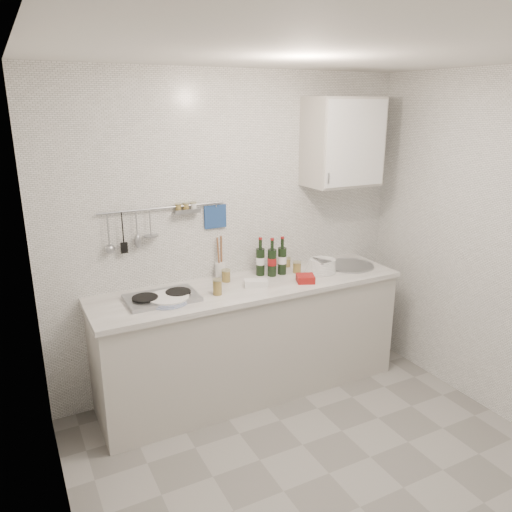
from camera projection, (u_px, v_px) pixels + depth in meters
The scene contains 17 objects.
floor at pixel (329, 473), 3.16m from camera, with size 3.00×3.00×0.00m, color slate.
ceiling at pixel (351, 49), 2.43m from camera, with size 3.00×3.00×0.00m, color silver.
back_wall at pixel (233, 234), 3.99m from camera, with size 3.00×0.02×2.50m, color silver.
wall_left at pixel (54, 346), 2.14m from camera, with size 0.02×2.80×2.50m, color silver.
counter at pixel (251, 341), 3.98m from camera, with size 2.44×0.64×0.96m.
wall_rail at pixel (161, 221), 3.64m from camera, with size 0.98×0.09×0.34m.
wall_cabinet at pixel (343, 142), 4.02m from camera, with size 0.60×0.38×0.70m.
plate_stack_hob at pixel (168, 299), 3.48m from camera, with size 0.31×0.30×0.04m.
plate_stack_sink at pixel (321, 266), 4.11m from camera, with size 0.27×0.26×0.10m.
wine_bottles at pixel (272, 256), 3.99m from camera, with size 0.24×0.13×0.31m.
butter_dish at pixel (256, 283), 3.77m from camera, with size 0.18×0.09×0.05m, color white.
strawberry_punnet at pixel (305, 279), 3.87m from camera, with size 0.13×0.13×0.06m, color red.
utensil_crock at pixel (220, 268), 3.95m from camera, with size 0.08×0.08×0.35m.
jar_a at pixel (226, 275), 3.87m from camera, with size 0.07×0.07×0.10m.
jar_b at pixel (287, 262), 4.23m from camera, with size 0.07×0.07×0.08m.
jar_c at pixel (297, 267), 4.08m from camera, with size 0.07×0.07×0.09m.
jar_d at pixel (217, 287), 3.60m from camera, with size 0.07×0.07×0.12m.
Camera 1 is at (-1.62, -2.11, 2.25)m, focal length 35.00 mm.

